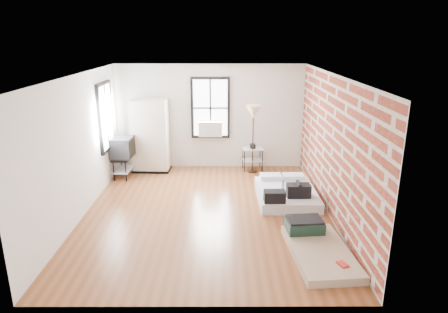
{
  "coord_description": "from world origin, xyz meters",
  "views": [
    {
      "loc": [
        0.34,
        -7.57,
        3.54
      ],
      "look_at": [
        0.36,
        0.3,
        1.11
      ],
      "focal_mm": 32.0,
      "sensor_mm": 36.0,
      "label": 1
    }
  ],
  "objects_px": {
    "wardrobe": "(150,136)",
    "floor_lamp": "(253,115)",
    "side_table": "(253,152)",
    "mattress_bare": "(316,245)",
    "tv_stand": "(122,149)",
    "mattress_main": "(286,193)"
  },
  "relations": [
    {
      "from": "wardrobe",
      "to": "side_table",
      "type": "distance_m",
      "value": 2.76
    },
    {
      "from": "mattress_bare",
      "to": "side_table",
      "type": "height_order",
      "value": "side_table"
    },
    {
      "from": "mattress_bare",
      "to": "wardrobe",
      "type": "relative_size",
      "value": 0.95
    },
    {
      "from": "mattress_main",
      "to": "floor_lamp",
      "type": "distance_m",
      "value": 2.41
    },
    {
      "from": "mattress_bare",
      "to": "floor_lamp",
      "type": "xyz_separation_m",
      "value": [
        -0.8,
        4.1,
        1.43
      ]
    },
    {
      "from": "wardrobe",
      "to": "side_table",
      "type": "xyz_separation_m",
      "value": [
        2.71,
        0.07,
        -0.47
      ]
    },
    {
      "from": "wardrobe",
      "to": "floor_lamp",
      "type": "xyz_separation_m",
      "value": [
        2.7,
        -0.11,
        0.59
      ]
    },
    {
      "from": "wardrobe",
      "to": "mattress_bare",
      "type": "bearing_deg",
      "value": -47.79
    },
    {
      "from": "mattress_main",
      "to": "wardrobe",
      "type": "bearing_deg",
      "value": 148.76
    },
    {
      "from": "wardrobe",
      "to": "mattress_main",
      "type": "bearing_deg",
      "value": -28.14
    },
    {
      "from": "floor_lamp",
      "to": "mattress_main",
      "type": "bearing_deg",
      "value": -71.36
    },
    {
      "from": "mattress_main",
      "to": "mattress_bare",
      "type": "bearing_deg",
      "value": -86.26
    },
    {
      "from": "mattress_bare",
      "to": "tv_stand",
      "type": "height_order",
      "value": "tv_stand"
    },
    {
      "from": "wardrobe",
      "to": "floor_lamp",
      "type": "bearing_deg",
      "value": 0.11
    },
    {
      "from": "mattress_bare",
      "to": "side_table",
      "type": "relative_size",
      "value": 2.55
    },
    {
      "from": "mattress_main",
      "to": "tv_stand",
      "type": "height_order",
      "value": "tv_stand"
    },
    {
      "from": "mattress_main",
      "to": "floor_lamp",
      "type": "xyz_separation_m",
      "value": [
        -0.63,
        1.86,
        1.39
      ]
    },
    {
      "from": "mattress_bare",
      "to": "side_table",
      "type": "bearing_deg",
      "value": 95.47
    },
    {
      "from": "mattress_main",
      "to": "wardrobe",
      "type": "relative_size",
      "value": 0.9
    },
    {
      "from": "mattress_main",
      "to": "floor_lamp",
      "type": "height_order",
      "value": "floor_lamp"
    },
    {
      "from": "mattress_bare",
      "to": "side_table",
      "type": "distance_m",
      "value": 4.37
    },
    {
      "from": "mattress_main",
      "to": "mattress_bare",
      "type": "xyz_separation_m",
      "value": [
        0.17,
        -2.24,
        -0.04
      ]
    }
  ]
}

